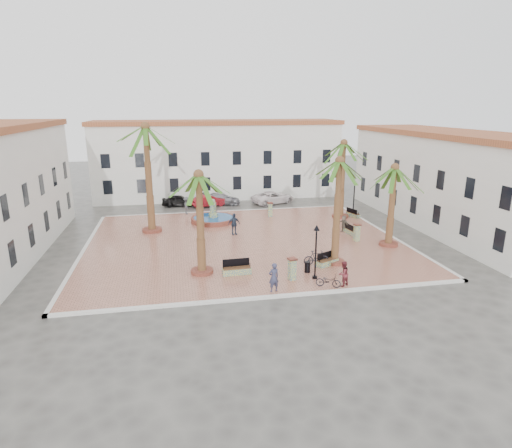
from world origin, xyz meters
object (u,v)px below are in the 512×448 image
object	(u,v)px
lamppost_s	(316,243)
car_white	(273,197)
bench_e	(351,231)
fountain	(213,218)
bollard_se	(292,269)
car_black	(179,201)
bicycle_a	(328,281)
palm_s	(339,172)
palm_e	(394,177)
bench_s	(237,270)
car_red	(209,201)
litter_bin	(307,267)
bicycle_b	(316,258)
palm_nw	(146,138)
bench_ne	(353,214)
car_silver	(221,199)
palm_sw	(199,187)
cyclist_a	(274,277)
bench_se	(327,262)
cyclist_b	(343,274)
bollard_e	(357,232)
pedestrian_east	(344,224)
pedestrian_fountain_a	(201,221)
pedestrian_fountain_b	(234,224)
bollard_n	(270,209)
pedestrian_north	(187,205)
lamppost_e	(354,192)
palm_ne	(344,152)

from	to	relation	value
lamppost_s	car_white	xyz separation A→B (m)	(2.57, 23.15, -1.94)
bench_e	fountain	bearing A→B (deg)	52.94
bollard_se	car_black	size ratio (longest dim) A/B	0.39
bollard_se	bicycle_a	distance (m)	2.53
palm_s	palm_e	bearing A→B (deg)	27.53
bench_s	car_red	bearing A→B (deg)	87.75
litter_bin	bicycle_b	world-z (taller)	bicycle_b
litter_bin	palm_e	bearing A→B (deg)	27.86
palm_nw	bench_ne	xyz separation A→B (m)	(20.21, 1.48, -8.13)
car_red	car_silver	xyz separation A→B (m)	(1.45, 0.79, -0.02)
palm_nw	palm_sw	world-z (taller)	palm_nw
palm_sw	cyclist_a	distance (m)	7.63
palm_sw	lamppost_s	bearing A→B (deg)	-18.36
palm_nw	bench_se	world-z (taller)	palm_nw
palm_nw	cyclist_b	world-z (taller)	palm_nw
palm_sw	bollard_e	size ratio (longest dim) A/B	4.81
bicycle_b	pedestrian_east	size ratio (longest dim) A/B	1.19
palm_nw	bench_s	world-z (taller)	palm_nw
car_silver	palm_s	bearing A→B (deg)	-147.48
pedestrian_east	car_white	bearing A→B (deg)	171.81
car_silver	bench_s	bearing A→B (deg)	-166.70
bench_e	car_red	xyz separation A→B (m)	(-11.46, 13.89, 0.27)
lamppost_s	palm_sw	bearing A→B (deg)	161.64
lamppost_s	pedestrian_fountain_a	bearing A→B (deg)	116.87
bench_s	bollard_se	distance (m)	3.85
pedestrian_east	bicycle_a	bearing A→B (deg)	-49.42
car_silver	pedestrian_fountain_b	bearing A→B (deg)	-164.30
car_silver	litter_bin	bearing A→B (deg)	-154.44
bench_s	lamppost_s	xyz separation A→B (m)	(5.01, -1.73, 2.22)
cyclist_a	car_silver	distance (m)	25.34
bench_s	pedestrian_east	distance (m)	13.76
palm_sw	litter_bin	size ratio (longest dim) A/B	9.36
bench_ne	bollard_n	world-z (taller)	bollard_n
bicycle_a	pedestrian_north	world-z (taller)	pedestrian_north
bench_e	bicycle_b	size ratio (longest dim) A/B	0.99
lamppost_s	pedestrian_north	size ratio (longest dim) A/B	2.01
bench_s	car_white	bearing A→B (deg)	68.22
pedestrian_north	car_silver	size ratio (longest dim) A/B	0.41
bollard_n	cyclist_b	xyz separation A→B (m)	(0.64, -18.13, 0.06)
palm_sw	lamppost_s	distance (m)	8.47
bench_s	lamppost_s	world-z (taller)	lamppost_s
bench_s	lamppost_e	distance (m)	19.47
palm_s	bench_s	distance (m)	9.77
palm_ne	bench_e	world-z (taller)	palm_ne
lamppost_e	car_white	world-z (taller)	lamppost_e
pedestrian_north	lamppost_s	bearing A→B (deg)	-162.08
lamppost_e	bollard_n	size ratio (longest dim) A/B	2.61
car_black	pedestrian_fountain_a	bearing A→B (deg)	-166.25
bench_e	pedestrian_north	xyz separation A→B (m)	(-14.15, 10.15, 0.66)
palm_nw	car_white	distance (m)	18.52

